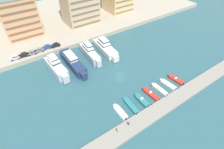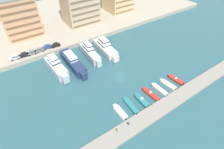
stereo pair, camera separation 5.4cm
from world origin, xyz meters
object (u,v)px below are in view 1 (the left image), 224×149
Objects in this scene: yacht_ivory_center_left at (105,48)px; motorboat_red_center_left at (151,94)px; motorboat_red_mid_right at (176,80)px; car_grey_center_left at (39,50)px; car_silver_far_left at (15,57)px; pedestrian_near_edge at (118,130)px; motorboat_teal_mid_left at (142,100)px; car_blue_center at (47,47)px; yacht_silver_mid_left at (90,53)px; car_grey_mid_left at (32,52)px; yacht_navy_left at (73,62)px; car_black_center_right at (56,45)px; motorboat_teal_left at (131,106)px; yacht_silver_far_left at (56,67)px; car_black_left at (24,55)px; motorboat_cream_center at (159,90)px; pedestrian_mid_deck at (129,123)px; motorboat_white_far_left at (120,112)px; motorboat_cream_center_right at (168,84)px.

motorboat_red_center_left is (-1.34, -32.25, -1.75)m from yacht_ivory_center_left.
motorboat_red_mid_right is 60.39m from car_grey_center_left.
pedestrian_near_edge is (16.68, -52.27, -1.20)m from car_silver_far_left.
car_blue_center is (-16.41, 47.75, 2.45)m from motorboat_teal_mid_left.
car_grey_mid_left is at bearing 146.24° from yacht_silver_mid_left.
motorboat_red_center_left is 58.72m from car_silver_far_left.
yacht_silver_mid_left is 2.53× the size of motorboat_red_mid_right.
yacht_navy_left is 1.18× the size of yacht_silver_mid_left.
motorboat_teal_left is at bearing -80.22° from car_black_center_right.
car_black_center_right reaches higher than motorboat_red_mid_right.
yacht_silver_far_left reaches higher than motorboat_red_mid_right.
yacht_ivory_center_left reaches higher than car_black_left.
motorboat_teal_mid_left is at bearing -178.40° from motorboat_cream_center.
yacht_silver_mid_left reaches higher than car_black_left.
pedestrian_mid_deck is at bearing -159.23° from motorboat_red_center_left.
motorboat_teal_left is 1.89× the size of car_blue_center.
car_silver_far_left is at bearing 152.85° from yacht_silver_mid_left.
car_grey_mid_left is 53.87m from pedestrian_mid_deck.
yacht_silver_far_left is 32.28m from motorboat_white_far_left.
yacht_navy_left is 5.02× the size of car_grey_center_left.
car_black_center_right is at bearing 123.29° from motorboat_red_mid_right.
yacht_ivory_center_left reaches higher than motorboat_red_center_left.
car_grey_center_left is at bearing 150.99° from yacht_ivory_center_left.
car_blue_center is (7.10, 0.75, 0.00)m from car_grey_mid_left.
yacht_navy_left is 17.38m from car_blue_center.
car_black_center_right reaches higher than pedestrian_mid_deck.
yacht_silver_mid_left is (8.98, 1.51, 0.42)m from yacht_navy_left.
motorboat_cream_center_right is (15.70, -32.30, -2.12)m from yacht_silver_mid_left.
motorboat_cream_center_right is at bearing 0.14° from motorboat_red_center_left.
yacht_silver_far_left is 0.89× the size of yacht_ivory_center_left.
car_grey_center_left is (-15.62, 46.68, 2.53)m from motorboat_teal_left.
yacht_silver_mid_left reaches higher than yacht_ivory_center_left.
yacht_navy_left is 33.17m from motorboat_teal_mid_left.
motorboat_red_mid_right is at bearing -69.48° from yacht_ivory_center_left.
car_grey_center_left and car_black_center_right have the same top height.
yacht_silver_mid_left is 17.68m from car_black_center_right.
motorboat_white_far_left is 1.66× the size of car_black_center_right.
motorboat_white_far_left is 7.38m from pedestrian_near_edge.
yacht_ivory_center_left is 35.62m from motorboat_white_far_left.
yacht_ivory_center_left is at bearing -21.82° from car_silver_far_left.
motorboat_teal_left is 53.67m from car_silver_far_left.
yacht_ivory_center_left is 4.58× the size of car_silver_far_left.
yacht_navy_left is 9.12m from yacht_silver_mid_left.
motorboat_white_far_left is at bearing -179.92° from motorboat_red_mid_right.
yacht_ivory_center_left is 29.89m from car_grey_center_left.
pedestrian_near_edge is (6.22, -52.11, -1.20)m from car_grey_center_left.
yacht_silver_mid_left reaches higher than car_black_center_right.
motorboat_red_mid_right is at bearing 11.22° from pedestrian_mid_deck.
motorboat_red_center_left is at bearing -179.88° from motorboat_red_mid_right.
car_black_left is (-44.95, 46.78, 2.55)m from motorboat_red_mid_right.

